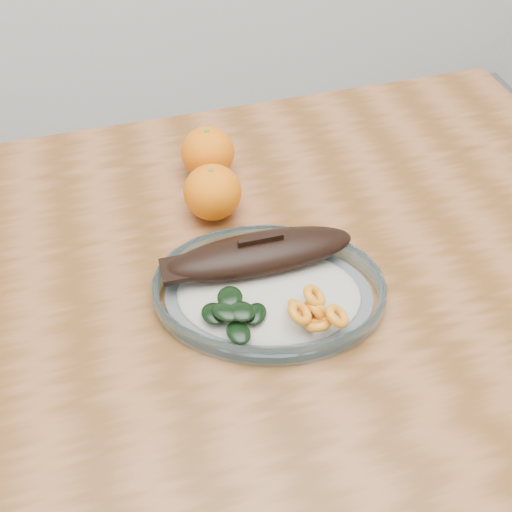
# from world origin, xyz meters

# --- Properties ---
(ground) EXTENTS (3.00, 3.00, 0.00)m
(ground) POSITION_xyz_m (0.00, 0.00, 0.00)
(ground) COLOR slate
(ground) RESTS_ON ground
(dining_table) EXTENTS (1.20, 0.80, 0.75)m
(dining_table) POSITION_xyz_m (0.00, 0.00, 0.65)
(dining_table) COLOR brown
(dining_table) RESTS_ON ground
(plated_meal) EXTENTS (0.67, 0.67, 0.08)m
(plated_meal) POSITION_xyz_m (0.03, -0.05, 0.77)
(plated_meal) COLOR white
(plated_meal) RESTS_ON dining_table
(orange_left) EXTENTS (0.08, 0.08, 0.08)m
(orange_left) POSITION_xyz_m (0.00, 0.13, 0.79)
(orange_left) COLOR #FF6705
(orange_left) RESTS_ON dining_table
(orange_right) EXTENTS (0.08, 0.08, 0.08)m
(orange_right) POSITION_xyz_m (0.02, 0.22, 0.79)
(orange_right) COLOR #FF6705
(orange_right) RESTS_ON dining_table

